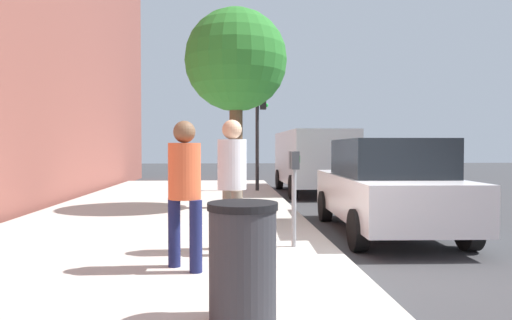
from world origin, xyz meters
TOP-DOWN VIEW (x-y plane):
  - ground_plane at (0.00, 0.00)m, footprint 80.00×80.00m
  - sidewalk_slab at (0.00, 3.00)m, footprint 28.00×6.00m
  - parking_meter at (0.57, 0.62)m, footprint 0.36×0.12m
  - pedestrian_at_meter at (0.29, 1.54)m, footprint 0.53×0.40m
  - pedestrian_bystander at (-0.58, 2.12)m, footprint 0.42×0.43m
  - parked_sedan_near at (2.19, -1.35)m, footprint 4.47×2.10m
  - parked_van_far at (9.56, -1.35)m, footprint 5.23×2.18m
  - street_tree at (4.90, 1.41)m, footprint 2.48×2.48m
  - traffic_signal at (9.24, 0.51)m, footprint 0.24×0.44m
  - trash_bin at (-2.27, 1.47)m, footprint 0.59×0.59m

SIDE VIEW (x-z plane):
  - ground_plane at x=0.00m, z-range 0.00..0.00m
  - sidewalk_slab at x=0.00m, z-range 0.00..0.15m
  - trash_bin at x=-2.27m, z-range 0.15..1.16m
  - parked_sedan_near at x=2.19m, z-range 0.01..1.78m
  - parking_meter at x=0.57m, z-range 0.46..1.87m
  - pedestrian_bystander at x=-0.58m, z-range 0.31..2.10m
  - parked_van_far at x=9.56m, z-range 0.17..2.35m
  - pedestrian_at_meter at x=0.29m, z-range 0.33..2.19m
  - traffic_signal at x=9.24m, z-range 0.78..4.38m
  - street_tree at x=4.90m, z-range 1.28..6.11m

